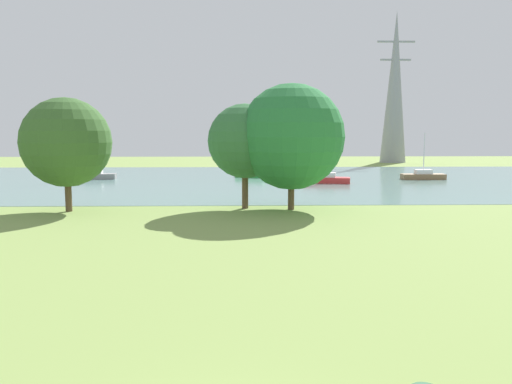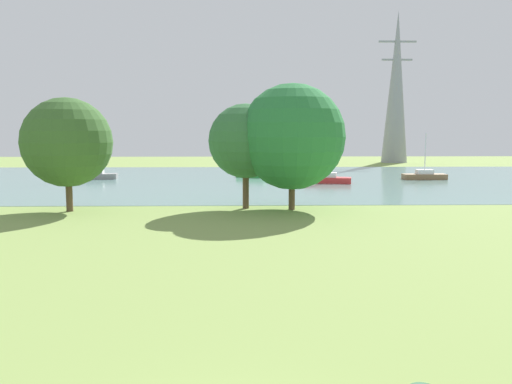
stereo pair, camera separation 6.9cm
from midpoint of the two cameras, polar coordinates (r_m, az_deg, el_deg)
ground_plane at (r=29.69m, az=-2.45°, el=-3.78°), size 160.00×160.00×0.00m
water_surface at (r=57.44m, az=-2.06°, el=1.37°), size 140.00×40.00×0.02m
sailboat_green at (r=60.22m, az=0.01°, el=2.04°), size 5.03×2.85×5.15m
sailboat_brown at (r=60.84m, az=18.01°, el=1.75°), size 4.82×1.56×5.18m
sailboat_red at (r=54.22m, az=7.82°, el=1.47°), size 5.01×2.45×7.10m
sailboat_gray at (r=60.97m, az=-17.53°, el=1.81°), size 4.89×1.84×7.70m
tree_east_near at (r=36.83m, az=-20.36°, el=5.17°), size 5.99×5.99×7.67m
tree_mid_shore at (r=35.94m, az=-1.29°, el=5.65°), size 5.19×5.19×7.33m
tree_west_near at (r=35.46m, az=3.91°, el=6.12°), size 7.27×7.27×8.67m
electricity_pylon at (r=92.58m, az=15.11°, el=11.11°), size 6.40×4.40×25.52m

